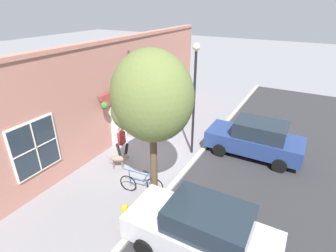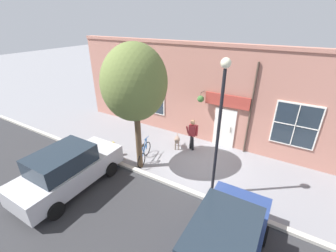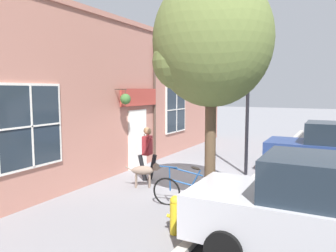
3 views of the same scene
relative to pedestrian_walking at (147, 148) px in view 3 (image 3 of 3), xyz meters
The scene contains 9 objects.
ground_plane 1.64m from the pedestrian_walking, 41.76° to the left, with size 90.00×90.00×0.00m, color gray.
storefront_facade 2.26m from the pedestrian_walking, 147.64° to the left, with size 0.95×18.00×5.16m.
pedestrian_walking is the anchor object (origin of this frame).
dog_on_leash 0.91m from the pedestrian_walking, 63.76° to the right, with size 0.97×0.57×0.73m.
street_tree_by_curb 4.07m from the pedestrian_walking, 29.37° to the right, with size 2.76×2.48×5.44m.
leaning_bicycle 2.63m from the pedestrian_walking, 36.05° to the right, with size 1.67×0.52×1.01m.
parked_car_nearest_curb 5.91m from the pedestrian_walking, 29.73° to the right, with size 4.31×1.96×1.75m.
street_lamp 4.04m from the pedestrian_walking, 39.26° to the left, with size 0.32×0.32×5.15m.
fire_hydrant 4.00m from the pedestrian_walking, 50.67° to the right, with size 0.34×0.20×0.77m.
Camera 3 is at (4.29, -9.41, 2.80)m, focal length 35.00 mm.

